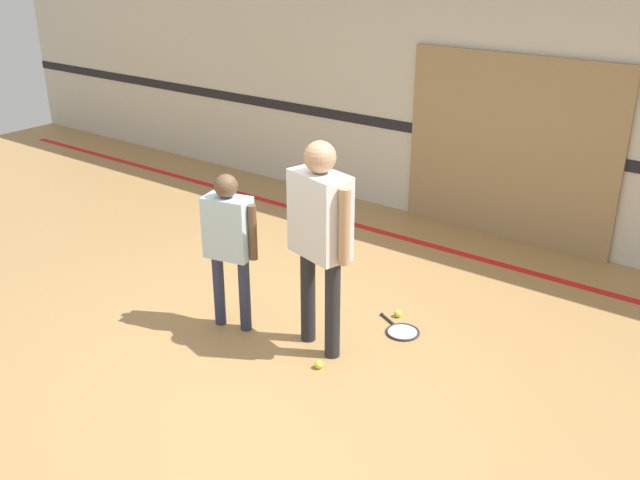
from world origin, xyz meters
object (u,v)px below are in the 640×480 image
object	(u,v)px
person_student_left	(229,236)
tennis_ball_near_instructor	(319,365)
tennis_ball_by_spare_racket	(398,314)
racket_spare_on_floor	(401,331)
person_instructor	(320,226)

from	to	relation	value
person_student_left	tennis_ball_near_instructor	bearing A→B (deg)	-17.92
person_student_left	tennis_ball_by_spare_racket	bearing A→B (deg)	29.78
tennis_ball_near_instructor	tennis_ball_by_spare_racket	world-z (taller)	same
racket_spare_on_floor	tennis_ball_near_instructor	world-z (taller)	tennis_ball_near_instructor
person_instructor	tennis_ball_by_spare_racket	world-z (taller)	person_instructor
person_instructor	person_student_left	bearing A→B (deg)	-152.62
racket_spare_on_floor	tennis_ball_by_spare_racket	world-z (taller)	tennis_ball_by_spare_racket
person_instructor	person_student_left	xyz separation A→B (m)	(-0.79, -0.17, -0.22)
person_student_left	person_instructor	bearing A→B (deg)	-0.89
person_student_left	racket_spare_on_floor	distance (m)	1.65
person_instructor	racket_spare_on_floor	bearing A→B (deg)	70.67
person_instructor	racket_spare_on_floor	world-z (taller)	person_instructor
person_student_left	tennis_ball_near_instructor	size ratio (longest dim) A/B	20.51
person_instructor	tennis_ball_near_instructor	world-z (taller)	person_instructor
person_student_left	tennis_ball_by_spare_racket	xyz separation A→B (m)	(1.04, 0.97, -0.80)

